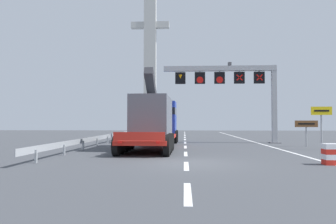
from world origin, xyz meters
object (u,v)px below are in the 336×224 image
at_px(exit_sign_yellow, 321,117).
at_px(crash_barrier_striped, 335,154).
at_px(overhead_lane_gantry, 234,81).
at_px(bridge_pylon_distant, 150,44).
at_px(heavy_haul_truck_red, 156,120).
at_px(tourist_info_sign_brown, 306,127).

bearing_deg(exit_sign_yellow, crash_barrier_striped, -109.27).
relative_size(overhead_lane_gantry, bridge_pylon_distant, 0.25).
height_order(heavy_haul_truck_red, crash_barrier_striped, heavy_haul_truck_red).
height_order(exit_sign_yellow, bridge_pylon_distant, bridge_pylon_distant).
height_order(tourist_info_sign_brown, crash_barrier_striped, tourist_info_sign_brown).
distance_m(overhead_lane_gantry, heavy_haul_truck_red, 8.35).
xyz_separation_m(heavy_haul_truck_red, crash_barrier_striped, (8.59, -10.25, -1.54)).
distance_m(tourist_info_sign_brown, bridge_pylon_distant, 55.88).
bearing_deg(crash_barrier_striped, bridge_pylon_distant, 103.61).
bearing_deg(crash_barrier_striped, exit_sign_yellow, 70.73).
xyz_separation_m(overhead_lane_gantry, tourist_info_sign_brown, (4.67, -4.09, -3.96)).
relative_size(overhead_lane_gantry, heavy_haul_truck_red, 0.72).
bearing_deg(bridge_pylon_distant, tourist_info_sign_brown, -71.04).
bearing_deg(heavy_haul_truck_red, overhead_lane_gantry, 30.77).
bearing_deg(tourist_info_sign_brown, heavy_haul_truck_red, 178.97).
bearing_deg(heavy_haul_truck_red, bridge_pylon_distant, 96.78).
bearing_deg(overhead_lane_gantry, crash_barrier_striped, -81.70).
distance_m(overhead_lane_gantry, tourist_info_sign_brown, 7.37).
xyz_separation_m(exit_sign_yellow, crash_barrier_striped, (-2.57, -7.34, -1.68)).
bearing_deg(bridge_pylon_distant, exit_sign_yellow, -71.99).
distance_m(heavy_haul_truck_red, exit_sign_yellow, 11.53).
distance_m(heavy_haul_truck_red, bridge_pylon_distant, 53.17).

